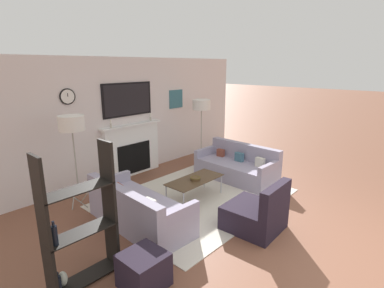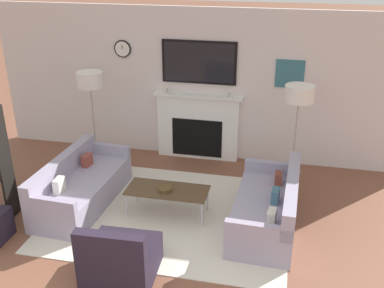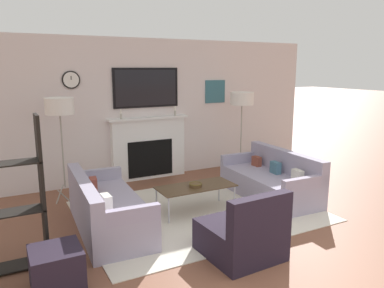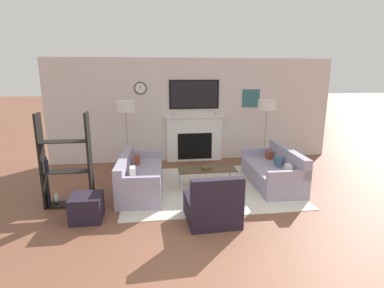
% 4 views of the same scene
% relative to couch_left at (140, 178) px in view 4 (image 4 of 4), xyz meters
% --- Properties ---
extents(ground_plane, '(60.00, 60.00, 0.00)m').
position_rel_couch_left_xyz_m(ground_plane, '(1.40, -2.90, -0.27)').
color(ground_plane, brown).
extents(fireplace_wall, '(7.57, 0.28, 2.70)m').
position_rel_couch_left_xyz_m(fireplace_wall, '(1.41, 2.09, 0.96)').
color(fireplace_wall, silver).
rests_on(fireplace_wall, ground_plane).
extents(area_rug, '(3.43, 2.67, 0.01)m').
position_rel_couch_left_xyz_m(area_rug, '(1.40, -0.00, -0.27)').
color(area_rug, beige).
rests_on(area_rug, ground_plane).
extents(couch_left, '(0.89, 1.93, 0.74)m').
position_rel_couch_left_xyz_m(couch_left, '(0.00, 0.00, 0.00)').
color(couch_left, '#9B92AA').
rests_on(couch_left, ground_plane).
extents(couch_right, '(0.90, 1.86, 0.77)m').
position_rel_couch_left_xyz_m(couch_right, '(2.82, -0.00, -0.00)').
color(couch_right, '#9B92AA').
rests_on(couch_right, ground_plane).
extents(armchair, '(0.83, 0.86, 0.82)m').
position_rel_couch_left_xyz_m(armchair, '(1.19, -1.47, -0.01)').
color(armchair, black).
rests_on(armchair, ground_plane).
extents(coffee_table, '(1.18, 0.53, 0.41)m').
position_rel_couch_left_xyz_m(coffee_table, '(1.37, -0.01, 0.11)').
color(coffee_table, '#4C3823').
rests_on(coffee_table, ground_plane).
extents(decorative_bowl, '(0.20, 0.20, 0.06)m').
position_rel_couch_left_xyz_m(decorative_bowl, '(1.34, -0.04, 0.17)').
color(decorative_bowl, brown).
rests_on(decorative_bowl, coffee_table).
extents(floor_lamp_left, '(0.44, 0.44, 1.71)m').
position_rel_couch_left_xyz_m(floor_lamp_left, '(-0.31, 1.33, 1.28)').
color(floor_lamp_left, '#9E998E').
rests_on(floor_lamp_left, ground_plane).
extents(floor_lamp_right, '(0.45, 0.45, 1.69)m').
position_rel_couch_left_xyz_m(floor_lamp_right, '(3.12, 1.33, 1.26)').
color(floor_lamp_right, '#9E998E').
rests_on(floor_lamp_right, ground_plane).
extents(shelf_unit, '(0.83, 0.28, 1.67)m').
position_rel_couch_left_xyz_m(shelf_unit, '(-1.24, -0.52, 0.47)').
color(shelf_unit, black).
rests_on(shelf_unit, ground_plane).
extents(ottoman, '(0.49, 0.49, 0.42)m').
position_rel_couch_left_xyz_m(ottoman, '(-0.81, -1.13, -0.06)').
color(ottoman, black).
rests_on(ottoman, ground_plane).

